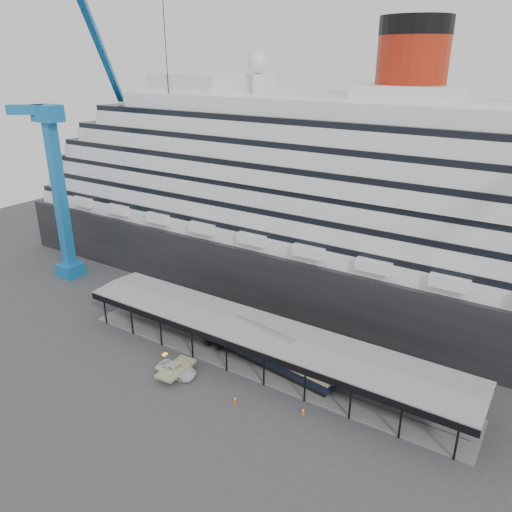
% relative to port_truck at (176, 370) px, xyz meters
% --- Properties ---
extents(ground, '(200.00, 200.00, 0.00)m').
position_rel_port_truck_xyz_m(ground, '(7.85, 3.48, -0.77)').
color(ground, '#363639').
rests_on(ground, ground).
extents(cruise_ship, '(130.00, 30.00, 43.90)m').
position_rel_port_truck_xyz_m(cruise_ship, '(7.90, 35.48, 17.58)').
color(cruise_ship, black).
rests_on(cruise_ship, ground).
extents(platform_canopy, '(56.00, 9.18, 5.30)m').
position_rel_port_truck_xyz_m(platform_canopy, '(7.85, 8.48, 1.60)').
color(platform_canopy, slate).
rests_on(platform_canopy, ground).
extents(crane_blue, '(22.63, 19.19, 47.60)m').
position_rel_port_truck_xyz_m(crane_blue, '(-37.27, 14.10, 19.19)').
color(crane_blue, '#176AAE').
rests_on(crane_blue, ground).
extents(port_truck, '(5.67, 2.89, 1.53)m').
position_rel_port_truck_xyz_m(port_truck, '(0.00, 0.00, 0.00)').
color(port_truck, silver).
rests_on(port_truck, ground).
extents(pullman_carriage, '(22.44, 5.69, 21.85)m').
position_rel_port_truck_xyz_m(pullman_carriage, '(8.09, 8.48, 1.89)').
color(pullman_carriage, black).
rests_on(pullman_carriage, ground).
extents(traffic_cone_left, '(0.41, 0.41, 0.66)m').
position_rel_port_truck_xyz_m(traffic_cone_left, '(0.91, 2.08, -0.44)').
color(traffic_cone_left, red).
rests_on(traffic_cone_left, ground).
extents(traffic_cone_mid, '(0.56, 0.56, 0.83)m').
position_rel_port_truck_xyz_m(traffic_cone_mid, '(9.63, -0.32, -0.36)').
color(traffic_cone_mid, red).
rests_on(traffic_cone_mid, ground).
extents(traffic_cone_right, '(0.40, 0.40, 0.77)m').
position_rel_port_truck_xyz_m(traffic_cone_right, '(17.46, 2.25, -0.38)').
color(traffic_cone_right, '#E7550C').
rests_on(traffic_cone_right, ground).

